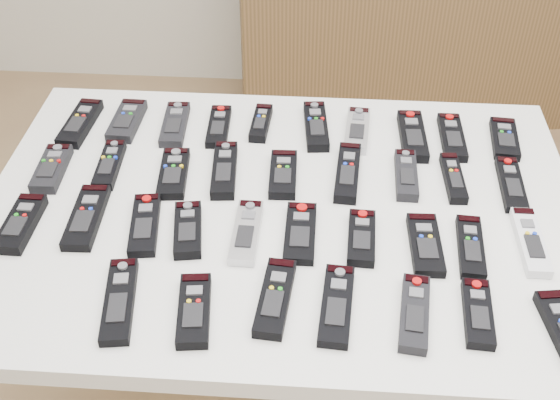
# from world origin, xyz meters

# --- Properties ---
(table) EXTENTS (1.25, 0.88, 0.78)m
(table) POSITION_xyz_m (-0.08, 0.14, 0.72)
(table) COLOR white
(table) RESTS_ON ground
(sideboard) EXTENTS (1.74, 0.62, 0.85)m
(sideboard) POSITION_xyz_m (0.50, 1.78, 0.43)
(sideboard) COLOR #4E3A1F
(sideboard) RESTS_ON ground
(remote_0) EXTENTS (0.07, 0.19, 0.02)m
(remote_0) POSITION_xyz_m (-0.58, 0.41, 0.79)
(remote_0) COLOR black
(remote_0) RESTS_ON table
(remote_1) EXTENTS (0.07, 0.16, 0.02)m
(remote_1) POSITION_xyz_m (-0.47, 0.43, 0.79)
(remote_1) COLOR black
(remote_1) RESTS_ON table
(remote_2) EXTENTS (0.06, 0.17, 0.02)m
(remote_2) POSITION_xyz_m (-0.35, 0.42, 0.79)
(remote_2) COLOR black
(remote_2) RESTS_ON table
(remote_3) EXTENTS (0.05, 0.16, 0.02)m
(remote_3) POSITION_xyz_m (-0.24, 0.42, 0.79)
(remote_3) COLOR black
(remote_3) RESTS_ON table
(remote_4) EXTENTS (0.05, 0.14, 0.02)m
(remote_4) POSITION_xyz_m (-0.14, 0.44, 0.79)
(remote_4) COLOR black
(remote_4) RESTS_ON table
(remote_5) EXTENTS (0.07, 0.19, 0.02)m
(remote_5) POSITION_xyz_m (-0.01, 0.43, 0.79)
(remote_5) COLOR black
(remote_5) RESTS_ON table
(remote_6) EXTENTS (0.07, 0.17, 0.02)m
(remote_6) POSITION_xyz_m (0.09, 0.42, 0.79)
(remote_6) COLOR #B7B7BC
(remote_6) RESTS_ON table
(remote_7) EXTENTS (0.06, 0.19, 0.02)m
(remote_7) POSITION_xyz_m (0.22, 0.41, 0.79)
(remote_7) COLOR black
(remote_7) RESTS_ON table
(remote_8) EXTENTS (0.05, 0.18, 0.02)m
(remote_8) POSITION_xyz_m (0.31, 0.41, 0.79)
(remote_8) COLOR black
(remote_8) RESTS_ON table
(remote_9) EXTENTS (0.07, 0.16, 0.02)m
(remote_9) POSITION_xyz_m (0.43, 0.42, 0.79)
(remote_9) COLOR black
(remote_9) RESTS_ON table
(remote_10) EXTENTS (0.06, 0.16, 0.02)m
(remote_10) POSITION_xyz_m (-0.59, 0.23, 0.79)
(remote_10) COLOR black
(remote_10) RESTS_ON table
(remote_11) EXTENTS (0.05, 0.16, 0.02)m
(remote_11) POSITION_xyz_m (-0.46, 0.25, 0.79)
(remote_11) COLOR black
(remote_11) RESTS_ON table
(remote_12) EXTENTS (0.07, 0.17, 0.02)m
(remote_12) POSITION_xyz_m (-0.32, 0.23, 0.79)
(remote_12) COLOR black
(remote_12) RESTS_ON table
(remote_13) EXTENTS (0.07, 0.19, 0.02)m
(remote_13) POSITION_xyz_m (-0.21, 0.25, 0.79)
(remote_13) COLOR black
(remote_13) RESTS_ON table
(remote_14) EXTENTS (0.06, 0.15, 0.02)m
(remote_14) POSITION_xyz_m (-0.08, 0.24, 0.79)
(remote_14) COLOR black
(remote_14) RESTS_ON table
(remote_15) EXTENTS (0.06, 0.20, 0.02)m
(remote_15) POSITION_xyz_m (0.07, 0.26, 0.79)
(remote_15) COLOR black
(remote_15) RESTS_ON table
(remote_16) EXTENTS (0.05, 0.16, 0.02)m
(remote_16) POSITION_xyz_m (0.19, 0.26, 0.79)
(remote_16) COLOR black
(remote_16) RESTS_ON table
(remote_17) EXTENTS (0.04, 0.16, 0.02)m
(remote_17) POSITION_xyz_m (0.29, 0.26, 0.79)
(remote_17) COLOR black
(remote_17) RESTS_ON table
(remote_18) EXTENTS (0.05, 0.18, 0.02)m
(remote_18) POSITION_xyz_m (0.42, 0.24, 0.79)
(remote_18) COLOR black
(remote_18) RESTS_ON table
(remote_19) EXTENTS (0.06, 0.16, 0.02)m
(remote_19) POSITION_xyz_m (-0.59, 0.04, 0.79)
(remote_19) COLOR black
(remote_19) RESTS_ON table
(remote_20) EXTENTS (0.07, 0.19, 0.02)m
(remote_20) POSITION_xyz_m (-0.46, 0.07, 0.79)
(remote_20) COLOR black
(remote_20) RESTS_ON table
(remote_21) EXTENTS (0.08, 0.18, 0.02)m
(remote_21) POSITION_xyz_m (-0.34, 0.06, 0.79)
(remote_21) COLOR black
(remote_21) RESTS_ON table
(remote_22) EXTENTS (0.08, 0.16, 0.02)m
(remote_22) POSITION_xyz_m (-0.25, 0.05, 0.79)
(remote_22) COLOR black
(remote_22) RESTS_ON table
(remote_23) EXTENTS (0.05, 0.18, 0.02)m
(remote_23) POSITION_xyz_m (-0.14, 0.05, 0.79)
(remote_23) COLOR #B7B7BC
(remote_23) RESTS_ON table
(remote_24) EXTENTS (0.06, 0.17, 0.02)m
(remote_24) POSITION_xyz_m (-0.03, 0.06, 0.79)
(remote_24) COLOR black
(remote_24) RESTS_ON table
(remote_25) EXTENTS (0.06, 0.15, 0.02)m
(remote_25) POSITION_xyz_m (0.09, 0.05, 0.79)
(remote_25) COLOR black
(remote_25) RESTS_ON table
(remote_26) EXTENTS (0.06, 0.16, 0.02)m
(remote_26) POSITION_xyz_m (0.22, 0.04, 0.79)
(remote_26) COLOR black
(remote_26) RESTS_ON table
(remote_27) EXTENTS (0.06, 0.17, 0.02)m
(remote_27) POSITION_xyz_m (0.30, 0.04, 0.79)
(remote_27) COLOR black
(remote_27) RESTS_ON table
(remote_28) EXTENTS (0.05, 0.18, 0.02)m
(remote_28) POSITION_xyz_m (0.42, 0.06, 0.79)
(remote_28) COLOR silver
(remote_28) RESTS_ON table
(remote_29) EXTENTS (0.08, 0.20, 0.02)m
(remote_29) POSITION_xyz_m (-0.34, -0.14, 0.79)
(remote_29) COLOR black
(remote_29) RESTS_ON table
(remote_30) EXTENTS (0.07, 0.16, 0.02)m
(remote_30) POSITION_xyz_m (-0.21, -0.16, 0.79)
(remote_30) COLOR black
(remote_30) RESTS_ON table
(remote_31) EXTENTS (0.07, 0.18, 0.02)m
(remote_31) POSITION_xyz_m (-0.07, -0.12, 0.79)
(remote_31) COLOR black
(remote_31) RESTS_ON table
(remote_32) EXTENTS (0.07, 0.19, 0.02)m
(remote_32) POSITION_xyz_m (0.04, -0.13, 0.79)
(remote_32) COLOR black
(remote_32) RESTS_ON table
(remote_33) EXTENTS (0.07, 0.17, 0.02)m
(remote_33) POSITION_xyz_m (0.18, -0.14, 0.79)
(remote_33) COLOR black
(remote_33) RESTS_ON table
(remote_34) EXTENTS (0.06, 0.15, 0.02)m
(remote_34) POSITION_xyz_m (0.29, -0.13, 0.79)
(remote_34) COLOR black
(remote_34) RESTS_ON table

